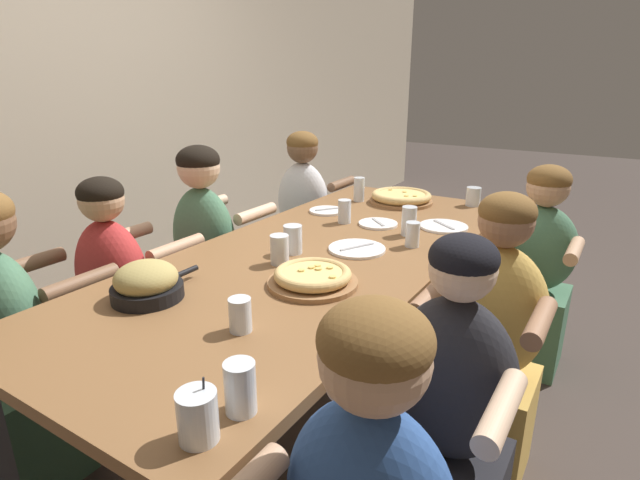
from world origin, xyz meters
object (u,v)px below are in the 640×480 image
at_px(pizza_board_main, 313,277).
at_px(drinking_glass_c, 240,317).
at_px(drinking_glass_a, 293,241).
at_px(diner_far_right, 304,227).
at_px(diner_far_center, 207,267).
at_px(empty_plate_b, 357,249).
at_px(diner_near_right, 535,277).
at_px(cocktail_glass_blue, 198,418).
at_px(pizza_board_second, 401,197).
at_px(drinking_glass_h, 412,235).
at_px(skillet_bowl, 147,283).
at_px(drinking_glass_b, 359,191).
at_px(empty_plate_a, 327,211).
at_px(drinking_glass_f, 409,223).
at_px(diner_near_midleft, 446,433).
at_px(drinking_glass_g, 344,213).
at_px(drinking_glass_d, 240,391).
at_px(empty_plate_c, 378,224).
at_px(diner_far_left, 11,356).
at_px(diner_far_midleft, 119,316).
at_px(drinking_glass_e, 280,250).
at_px(diner_near_center, 489,355).
at_px(drinking_glass_i, 473,197).
at_px(empty_plate_d, 444,226).

height_order(pizza_board_main, drinking_glass_c, drinking_glass_c).
height_order(pizza_board_main, drinking_glass_a, drinking_glass_a).
bearing_deg(diner_far_right, diner_far_center, -90.00).
relative_size(empty_plate_b, diner_near_right, 0.22).
relative_size(pizza_board_main, cocktail_glass_blue, 2.33).
relative_size(pizza_board_second, drinking_glass_h, 3.30).
relative_size(skillet_bowl, cocktail_glass_blue, 2.48).
bearing_deg(drinking_glass_h, drinking_glass_a, 131.25).
bearing_deg(drinking_glass_a, drinking_glass_b, 11.09).
bearing_deg(drinking_glass_c, drinking_glass_b, 15.65).
relative_size(empty_plate_a, drinking_glass_h, 1.72).
distance_m(skillet_bowl, drinking_glass_b, 1.53).
height_order(drinking_glass_f, diner_far_right, diner_far_right).
xyz_separation_m(drinking_glass_a, diner_near_midleft, (-0.38, -0.80, -0.34)).
bearing_deg(drinking_glass_g, pizza_board_main, -158.63).
bearing_deg(empty_plate_a, drinking_glass_d, -155.02).
distance_m(empty_plate_a, diner_near_midleft, 1.45).
xyz_separation_m(empty_plate_c, diner_near_right, (0.45, -0.68, -0.29)).
bearing_deg(diner_far_left, drinking_glass_f, 54.72).
relative_size(empty_plate_c, diner_far_center, 0.16).
xyz_separation_m(drinking_glass_a, diner_far_right, (1.01, 0.63, -0.31)).
relative_size(pizza_board_main, skillet_bowl, 0.94).
height_order(pizza_board_second, diner_far_midleft, diner_far_midleft).
relative_size(drinking_glass_e, diner_far_right, 0.10).
xyz_separation_m(drinking_glass_d, diner_near_midleft, (0.51, -0.31, -0.34)).
height_order(pizza_board_main, drinking_glass_f, drinking_glass_f).
bearing_deg(diner_far_left, diner_near_center, 33.61).
height_order(drinking_glass_d, drinking_glass_i, drinking_glass_d).
bearing_deg(diner_near_midleft, skillet_bowl, 13.74).
bearing_deg(empty_plate_b, skillet_bowl, 155.18).
bearing_deg(drinking_glass_a, diner_far_midleft, 123.03).
bearing_deg(drinking_glass_b, drinking_glass_h, -135.69).
height_order(diner_far_right, diner_near_center, diner_far_right).
height_order(pizza_board_main, empty_plate_b, pizza_board_main).
bearing_deg(drinking_glass_f, diner_far_left, 144.72).
distance_m(empty_plate_d, drinking_glass_b, 0.64).
relative_size(drinking_glass_e, drinking_glass_h, 1.07).
height_order(pizza_board_second, skillet_bowl, skillet_bowl).
relative_size(cocktail_glass_blue, diner_far_center, 0.12).
relative_size(drinking_glass_c, drinking_glass_i, 0.97).
bearing_deg(skillet_bowl, drinking_glass_i, -17.52).
bearing_deg(empty_plate_c, pizza_board_second, 9.72).
relative_size(diner_near_midleft, diner_far_center, 0.95).
height_order(empty_plate_b, drinking_glass_h, drinking_glass_h).
bearing_deg(diner_far_right, pizza_board_main, -54.69).
distance_m(drinking_glass_e, diner_far_left, 1.03).
relative_size(drinking_glass_f, diner_near_center, 0.12).
xyz_separation_m(drinking_glass_h, diner_near_center, (-0.24, -0.42, -0.32)).
relative_size(pizza_board_main, drinking_glass_a, 2.70).
bearing_deg(diner_near_right, cocktail_glass_blue, 80.68).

